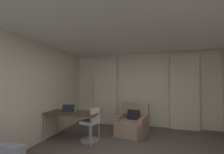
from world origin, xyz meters
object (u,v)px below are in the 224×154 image
(desk, at_px, (73,114))
(laptop, at_px, (69,111))
(armchair, at_px, (132,125))
(desk_chair, at_px, (91,126))

(desk, relative_size, laptop, 3.87)
(desk, bearing_deg, laptop, -148.78)
(armchair, height_order, desk_chair, desk_chair)
(desk, distance_m, laptop, 0.14)
(laptop, bearing_deg, desk, 31.22)
(desk_chair, xyz_separation_m, laptop, (-0.61, -0.08, 0.39))
(armchair, relative_size, desk, 0.69)
(armchair, bearing_deg, laptop, -152.14)
(desk, bearing_deg, armchair, 27.69)
(desk_chair, bearing_deg, armchair, 37.50)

